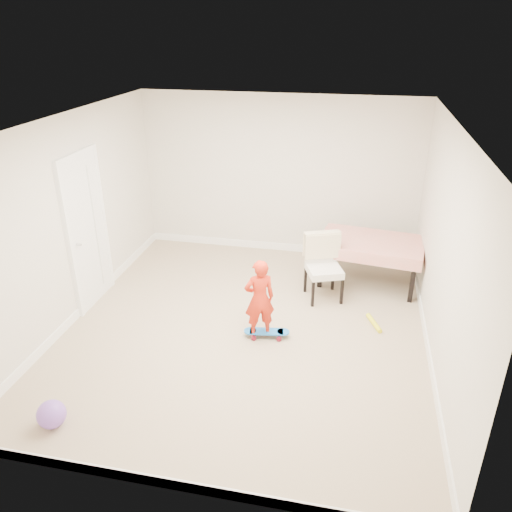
% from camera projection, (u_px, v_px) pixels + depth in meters
% --- Properties ---
extents(ground, '(5.00, 5.00, 0.00)m').
position_uv_depth(ground, '(245.00, 328.00, 6.41)').
color(ground, tan).
rests_on(ground, ground).
extents(ceiling, '(4.50, 5.00, 0.04)m').
position_uv_depth(ceiling, '(243.00, 125.00, 5.30)').
color(ceiling, silver).
rests_on(ceiling, wall_back).
extents(wall_back, '(4.50, 0.04, 2.60)m').
position_uv_depth(wall_back, '(279.00, 177.00, 8.05)').
color(wall_back, beige).
rests_on(wall_back, ground).
extents(wall_front, '(4.50, 0.04, 2.60)m').
position_uv_depth(wall_front, '(168.00, 365.00, 3.66)').
color(wall_front, beige).
rests_on(wall_front, ground).
extents(wall_left, '(0.04, 5.00, 2.60)m').
position_uv_depth(wall_left, '(71.00, 221.00, 6.26)').
color(wall_left, beige).
rests_on(wall_left, ground).
extents(wall_right, '(0.04, 5.00, 2.60)m').
position_uv_depth(wall_right, '(443.00, 252.00, 5.44)').
color(wall_right, beige).
rests_on(wall_right, ground).
extents(door, '(0.11, 0.94, 2.11)m').
position_uv_depth(door, '(87.00, 233.00, 6.65)').
color(door, white).
rests_on(door, ground).
extents(baseboard_back, '(4.50, 0.02, 0.12)m').
position_uv_depth(baseboard_back, '(277.00, 246.00, 8.59)').
color(baseboard_back, white).
rests_on(baseboard_back, ground).
extents(baseboard_front, '(4.50, 0.02, 0.12)m').
position_uv_depth(baseboard_front, '(179.00, 485.00, 4.18)').
color(baseboard_front, white).
rests_on(baseboard_front, ground).
extents(baseboard_left, '(0.02, 5.00, 0.12)m').
position_uv_depth(baseboard_left, '(85.00, 306.00, 6.80)').
color(baseboard_left, white).
rests_on(baseboard_left, ground).
extents(baseboard_right, '(0.02, 5.00, 0.12)m').
position_uv_depth(baseboard_right, '(427.00, 346.00, 5.97)').
color(baseboard_right, white).
rests_on(baseboard_right, ground).
extents(dining_table, '(1.60, 1.14, 0.69)m').
position_uv_depth(dining_table, '(369.00, 262.00, 7.40)').
color(dining_table, '#B00917').
rests_on(dining_table, ground).
extents(dining_chair, '(0.69, 0.74, 0.94)m').
position_uv_depth(dining_chair, '(324.00, 268.00, 6.93)').
color(dining_chair, white).
rests_on(dining_chair, ground).
extents(skateboard, '(0.59, 0.29, 0.09)m').
position_uv_depth(skateboard, '(267.00, 334.00, 6.23)').
color(skateboard, blue).
rests_on(skateboard, ground).
extents(child, '(0.44, 0.38, 1.03)m').
position_uv_depth(child, '(259.00, 301.00, 6.03)').
color(child, red).
rests_on(child, ground).
extents(balloon, '(0.28, 0.28, 0.28)m').
position_uv_depth(balloon, '(51.00, 414.00, 4.82)').
color(balloon, '#8454CB').
rests_on(balloon, ground).
extents(foam_toy, '(0.21, 0.39, 0.06)m').
position_uv_depth(foam_toy, '(374.00, 323.00, 6.47)').
color(foam_toy, yellow).
rests_on(foam_toy, ground).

